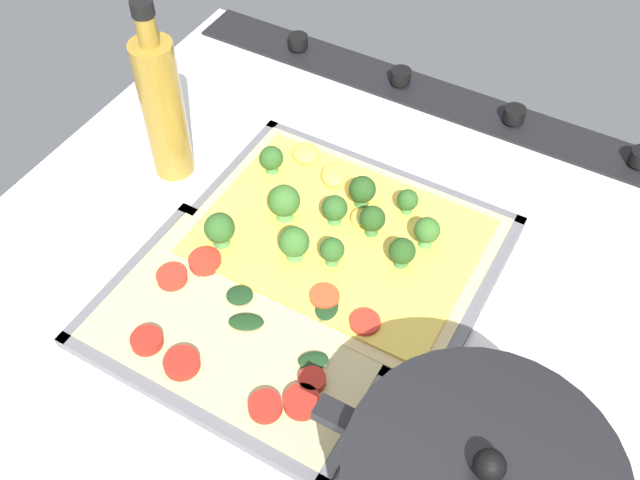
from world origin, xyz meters
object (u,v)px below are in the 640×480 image
(broccoli_pizza, at_px, (336,231))
(baking_tray_back, at_px, (244,331))
(veggie_pizza_back, at_px, (245,329))
(baking_tray_front, at_px, (339,244))
(oil_bottle, at_px, (163,106))

(broccoli_pizza, xyz_separation_m, baking_tray_back, (0.02, 0.15, -0.02))
(baking_tray_back, height_order, veggie_pizza_back, veggie_pizza_back)
(baking_tray_front, xyz_separation_m, oil_bottle, (0.24, -0.01, 0.09))
(baking_tray_front, bearing_deg, veggie_pizza_back, 80.13)
(veggie_pizza_back, bearing_deg, broccoli_pizza, -97.57)
(oil_bottle, bearing_deg, veggie_pizza_back, 142.42)
(baking_tray_front, relative_size, oil_bottle, 1.49)
(broccoli_pizza, relative_size, baking_tray_back, 1.03)
(baking_tray_front, relative_size, veggie_pizza_back, 1.20)
(baking_tray_back, xyz_separation_m, oil_bottle, (0.21, -0.16, 0.09))
(oil_bottle, bearing_deg, baking_tray_front, 177.31)
(broccoli_pizza, xyz_separation_m, oil_bottle, (0.23, -0.01, 0.08))
(broccoli_pizza, distance_m, baking_tray_back, 0.15)
(veggie_pizza_back, xyz_separation_m, oil_bottle, (0.21, -0.16, 0.09))
(baking_tray_back, distance_m, veggie_pizza_back, 0.01)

